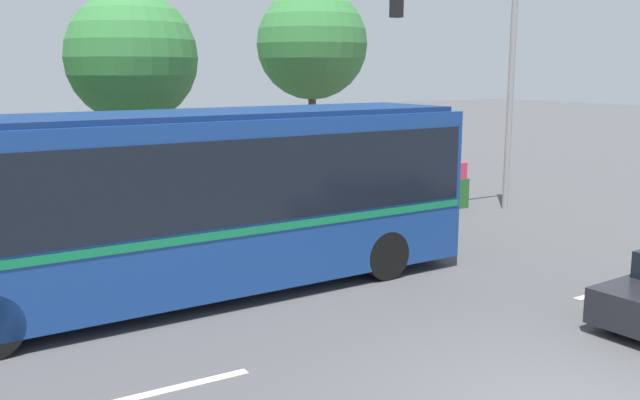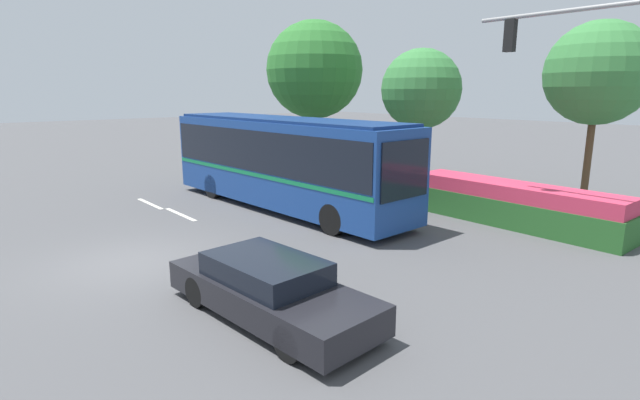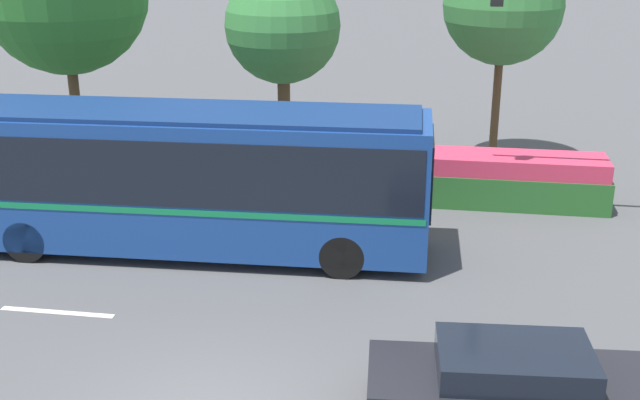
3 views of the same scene
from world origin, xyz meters
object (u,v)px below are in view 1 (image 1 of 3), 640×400
traffic_light_pole (480,58)px  street_tree_centre (132,59)px  city_bus (177,195)px  street_tree_right (312,44)px

traffic_light_pole → street_tree_centre: 9.62m
city_bus → traffic_light_pole: 10.88m
traffic_light_pole → street_tree_right: size_ratio=1.00×
city_bus → street_tree_right: size_ratio=1.72×
street_tree_centre → street_tree_right: size_ratio=0.91×
street_tree_right → traffic_light_pole: bearing=-64.5°
city_bus → street_tree_right: street_tree_right is taller
traffic_light_pole → city_bus: bearing=16.7°
city_bus → traffic_light_pole: traffic_light_pole is taller
city_bus → street_tree_centre: bearing=77.7°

